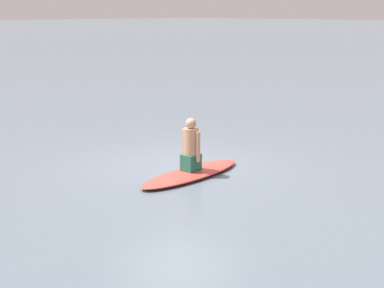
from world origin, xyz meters
TOP-DOWN VIEW (x-y plane):
  - ground_plane at (0.00, 0.00)m, footprint 400.00×400.00m
  - surfboard at (0.46, 0.85)m, footprint 2.85×1.03m
  - person_paddler at (0.46, 0.85)m, footprint 0.37×0.47m

SIDE VIEW (x-z plane):
  - ground_plane at x=0.00m, z-range 0.00..0.00m
  - surfboard at x=0.46m, z-range 0.00..0.13m
  - person_paddler at x=0.46m, z-range 0.08..1.14m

